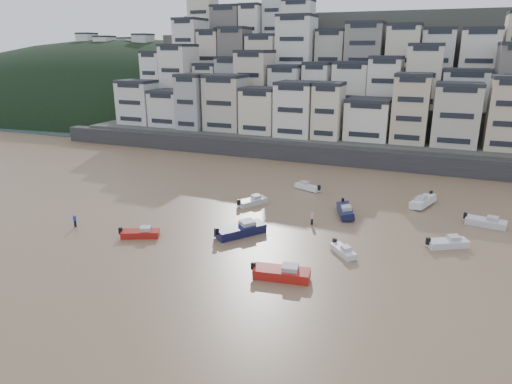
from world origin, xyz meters
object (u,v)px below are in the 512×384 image
at_px(boat_d, 448,242).
at_px(boat_f, 252,200).
at_px(boat_e, 345,210).
at_px(person_blue, 75,221).
at_px(boat_b, 343,250).
at_px(boat_j, 140,232).
at_px(person_pink, 312,218).
at_px(boat_g, 486,221).
at_px(boat_c, 241,228).
at_px(boat_i, 423,200).
at_px(boat_h, 308,186).
at_px(boat_a, 282,271).

xyz_separation_m(boat_d, boat_f, (-26.94, 5.34, -0.01)).
xyz_separation_m(boat_e, person_blue, (-31.73, -17.58, 0.03)).
bearing_deg(boat_b, person_blue, -123.60).
relative_size(boat_j, person_pink, 2.90).
height_order(boat_f, boat_g, boat_g).
height_order(boat_b, boat_f, boat_f).
bearing_deg(boat_d, boat_b, -179.01).
bearing_deg(person_blue, boat_e, 28.98).
bearing_deg(boat_c, person_blue, 140.86).
xyz_separation_m(boat_f, person_blue, (-18.06, -16.77, 0.17)).
bearing_deg(boat_i, boat_d, 32.18).
bearing_deg(boat_j, boat_d, -6.77).
relative_size(boat_g, boat_i, 0.84).
height_order(boat_d, boat_e, boat_e).
relative_size(boat_e, boat_j, 1.22).
distance_m(boat_j, person_blue, 9.95).
relative_size(boat_i, person_blue, 3.66).
xyz_separation_m(boat_d, boat_i, (-3.46, 14.52, 0.16)).
bearing_deg(boat_d, boat_h, 113.68).
bearing_deg(boat_e, boat_a, -25.33).
relative_size(boat_f, boat_j, 1.01).
bearing_deg(boat_c, boat_g, -26.24).
relative_size(boat_b, boat_c, 0.61).
bearing_deg(person_pink, boat_e, 56.84).
distance_m(boat_b, person_blue, 34.47).
xyz_separation_m(boat_j, person_blue, (-9.94, -0.35, 0.18)).
distance_m(boat_c, person_pink, 9.97).
relative_size(boat_i, person_pink, 3.66).
height_order(boat_b, boat_e, boat_e).
bearing_deg(boat_i, boat_j, -32.23).
height_order(boat_d, boat_j, boat_d).
relative_size(boat_f, person_pink, 2.94).
bearing_deg(boat_f, boat_h, 3.63).
distance_m(boat_a, boat_i, 31.48).
distance_m(boat_i, person_pink, 18.86).
bearing_deg(boat_g, boat_e, -160.42).
distance_m(boat_h, boat_j, 30.10).
relative_size(boat_c, boat_d, 1.35).
distance_m(boat_f, person_blue, 24.64).
height_order(boat_h, boat_j, boat_j).
bearing_deg(boat_h, boat_i, -161.77).
bearing_deg(boat_b, boat_h, 163.58).
height_order(boat_h, person_blue, person_blue).
bearing_deg(boat_c, person_pink, -10.38).
bearing_deg(boat_j, boat_i, 14.71).
bearing_deg(person_blue, boat_a, -6.11).
distance_m(boat_e, person_blue, 36.28).
bearing_deg(boat_e, person_blue, -80.36).
relative_size(boat_h, person_blue, 2.79).
bearing_deg(boat_e, boat_b, -8.69).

